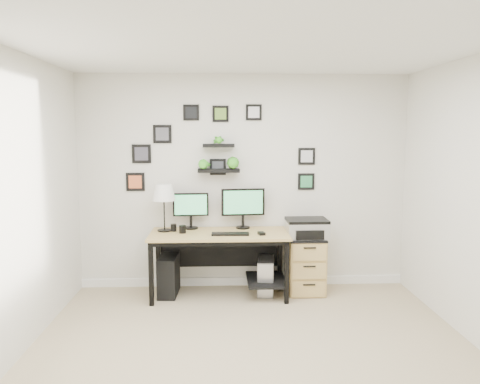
{
  "coord_description": "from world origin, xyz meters",
  "views": [
    {
      "loc": [
        -0.28,
        -3.68,
        1.92
      ],
      "look_at": [
        -0.05,
        1.83,
        1.2
      ],
      "focal_mm": 35.0,
      "sensor_mm": 36.0,
      "label": 1
    }
  ],
  "objects_px": {
    "pc_tower_black": "(169,275)",
    "pc_tower_grey": "(266,276)",
    "monitor_left": "(191,208)",
    "monitor_right": "(243,205)",
    "mug": "(183,229)",
    "desk": "(222,242)",
    "table_lamp": "(164,194)",
    "printer": "(307,228)",
    "file_cabinet": "(305,264)"
  },
  "relations": [
    {
      "from": "pc_tower_black",
      "to": "printer",
      "type": "relative_size",
      "value": 0.96
    },
    {
      "from": "pc_tower_grey",
      "to": "monitor_right",
      "type": "bearing_deg",
      "value": 145.47
    },
    {
      "from": "pc_tower_black",
      "to": "printer",
      "type": "xyz_separation_m",
      "value": [
        1.64,
        0.02,
        0.55
      ]
    },
    {
      "from": "desk",
      "to": "table_lamp",
      "type": "height_order",
      "value": "table_lamp"
    },
    {
      "from": "desk",
      "to": "file_cabinet",
      "type": "relative_size",
      "value": 2.39
    },
    {
      "from": "printer",
      "to": "pc_tower_black",
      "type": "bearing_deg",
      "value": -179.4
    },
    {
      "from": "table_lamp",
      "to": "pc_tower_black",
      "type": "height_order",
      "value": "table_lamp"
    },
    {
      "from": "file_cabinet",
      "to": "printer",
      "type": "height_order",
      "value": "printer"
    },
    {
      "from": "table_lamp",
      "to": "monitor_left",
      "type": "bearing_deg",
      "value": 20.78
    },
    {
      "from": "table_lamp",
      "to": "pc_tower_grey",
      "type": "relative_size",
      "value": 1.26
    },
    {
      "from": "table_lamp",
      "to": "file_cabinet",
      "type": "height_order",
      "value": "table_lamp"
    },
    {
      "from": "monitor_left",
      "to": "mug",
      "type": "height_order",
      "value": "monitor_left"
    },
    {
      "from": "desk",
      "to": "pc_tower_black",
      "type": "distance_m",
      "value": 0.75
    },
    {
      "from": "monitor_left",
      "to": "printer",
      "type": "bearing_deg",
      "value": -6.83
    },
    {
      "from": "mug",
      "to": "pc_tower_grey",
      "type": "distance_m",
      "value": 1.14
    },
    {
      "from": "pc_tower_black",
      "to": "pc_tower_grey",
      "type": "height_order",
      "value": "pc_tower_black"
    },
    {
      "from": "file_cabinet",
      "to": "printer",
      "type": "relative_size",
      "value": 1.38
    },
    {
      "from": "monitor_left",
      "to": "monitor_right",
      "type": "bearing_deg",
      "value": -0.09
    },
    {
      "from": "monitor_right",
      "to": "mug",
      "type": "bearing_deg",
      "value": -161.66
    },
    {
      "from": "monitor_left",
      "to": "printer",
      "type": "height_order",
      "value": "monitor_left"
    },
    {
      "from": "desk",
      "to": "pc_tower_grey",
      "type": "height_order",
      "value": "desk"
    },
    {
      "from": "desk",
      "to": "printer",
      "type": "height_order",
      "value": "printer"
    },
    {
      "from": "printer",
      "to": "monitor_left",
      "type": "bearing_deg",
      "value": 173.17
    },
    {
      "from": "table_lamp",
      "to": "mug",
      "type": "distance_m",
      "value": 0.47
    },
    {
      "from": "desk",
      "to": "pc_tower_black",
      "type": "height_order",
      "value": "desk"
    },
    {
      "from": "table_lamp",
      "to": "mug",
      "type": "height_order",
      "value": "table_lamp"
    },
    {
      "from": "monitor_left",
      "to": "pc_tower_black",
      "type": "bearing_deg",
      "value": -144.92
    },
    {
      "from": "pc_tower_grey",
      "to": "printer",
      "type": "bearing_deg",
      "value": 2.17
    },
    {
      "from": "desk",
      "to": "printer",
      "type": "relative_size",
      "value": 3.3
    },
    {
      "from": "monitor_right",
      "to": "table_lamp",
      "type": "distance_m",
      "value": 0.95
    },
    {
      "from": "printer",
      "to": "file_cabinet",
      "type": "bearing_deg",
      "value": 112.75
    },
    {
      "from": "monitor_right",
      "to": "pc_tower_grey",
      "type": "xyz_separation_m",
      "value": [
        0.26,
        -0.18,
        -0.83
      ]
    },
    {
      "from": "table_lamp",
      "to": "printer",
      "type": "xyz_separation_m",
      "value": [
        1.68,
        -0.05,
        -0.41
      ]
    },
    {
      "from": "printer",
      "to": "pc_tower_grey",
      "type": "bearing_deg",
      "value": -177.83
    },
    {
      "from": "monitor_right",
      "to": "mug",
      "type": "height_order",
      "value": "monitor_right"
    },
    {
      "from": "desk",
      "to": "file_cabinet",
      "type": "height_order",
      "value": "desk"
    },
    {
      "from": "monitor_right",
      "to": "desk",
      "type": "bearing_deg",
      "value": -141.08
    },
    {
      "from": "file_cabinet",
      "to": "printer",
      "type": "distance_m",
      "value": 0.45
    },
    {
      "from": "pc_tower_black",
      "to": "pc_tower_grey",
      "type": "distance_m",
      "value": 1.15
    },
    {
      "from": "monitor_left",
      "to": "file_cabinet",
      "type": "distance_m",
      "value": 1.53
    },
    {
      "from": "monitor_left",
      "to": "printer",
      "type": "relative_size",
      "value": 0.9
    },
    {
      "from": "file_cabinet",
      "to": "table_lamp",
      "type": "bearing_deg",
      "value": 178.92
    },
    {
      "from": "desk",
      "to": "printer",
      "type": "bearing_deg",
      "value": 2.3
    },
    {
      "from": "desk",
      "to": "table_lamp",
      "type": "relative_size",
      "value": 2.89
    },
    {
      "from": "desk",
      "to": "mug",
      "type": "height_order",
      "value": "mug"
    },
    {
      "from": "pc_tower_grey",
      "to": "file_cabinet",
      "type": "bearing_deg",
      "value": 4.35
    },
    {
      "from": "file_cabinet",
      "to": "mug",
      "type": "bearing_deg",
      "value": -176.46
    },
    {
      "from": "pc_tower_black",
      "to": "mug",
      "type": "bearing_deg",
      "value": -14.47
    },
    {
      "from": "monitor_right",
      "to": "pc_tower_grey",
      "type": "relative_size",
      "value": 1.19
    },
    {
      "from": "pc_tower_black",
      "to": "pc_tower_grey",
      "type": "xyz_separation_m",
      "value": [
        1.15,
        -0.0,
        -0.02
      ]
    }
  ]
}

